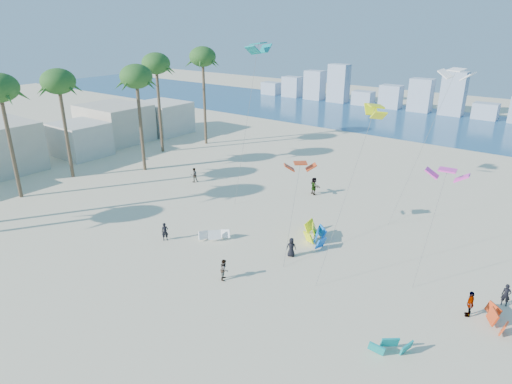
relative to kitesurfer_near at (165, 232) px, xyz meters
The scene contains 10 objects.
ground 11.96m from the kitesurfer_near, 73.95° to the right, with size 220.00×220.00×0.00m, color beige.
ocean 60.63m from the kitesurfer_near, 86.88° to the left, with size 220.00×220.00×0.00m, color navy.
kitesurfer_near is the anchor object (origin of this frame).
kitesurfer_mid 8.18m from the kitesurfer_near, 11.01° to the right, with size 0.77×0.60×1.59m, color gray.
kitesurfers_far 15.08m from the kitesurfer_near, 40.71° to the left, with size 37.23×14.92×1.91m.
grounded_kites 15.67m from the kitesurfer_near, 22.81° to the left, with size 27.29×17.35×1.08m.
flying_kites 22.12m from the kitesurfer_near, 38.16° to the left, with size 30.92×23.05×16.25m.
palm_row 22.25m from the kitesurfer_near, 166.08° to the left, with size 8.57×44.80×14.30m.
beachfront_buildings 31.85m from the kitesurfer_near, 162.91° to the left, with size 11.50×43.00×6.00m.
distant_skyline 70.60m from the kitesurfer_near, 88.29° to the left, with size 85.00×3.00×8.40m.
Camera 1 is at (23.32, -10.91, 17.64)m, focal length 31.12 mm.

